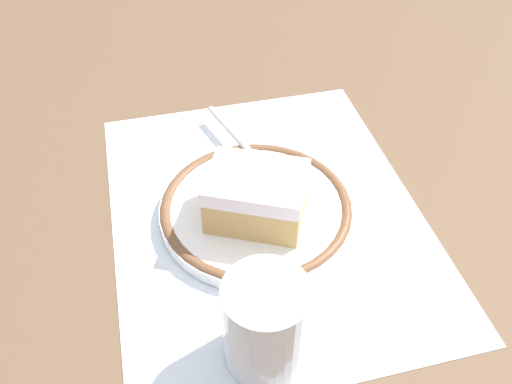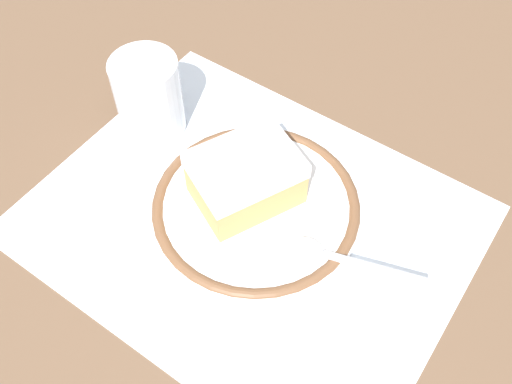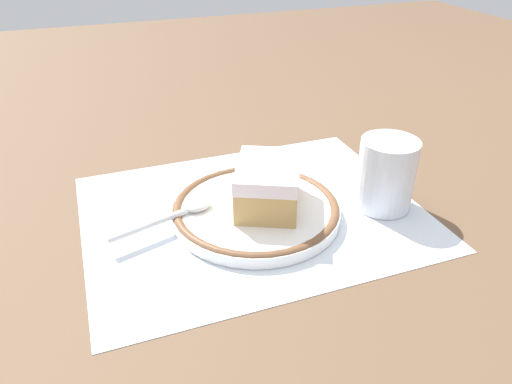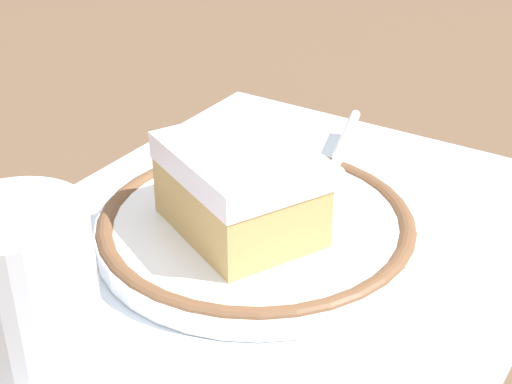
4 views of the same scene
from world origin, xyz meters
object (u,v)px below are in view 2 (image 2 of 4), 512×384
object	(u,v)px
plate	(256,207)
cup	(150,101)
spoon	(335,256)
cake_slice	(246,178)

from	to	relation	value
plate	cup	xyz separation A→B (m)	(-0.16, 0.03, 0.03)
spoon	cup	distance (m)	0.26
plate	cup	distance (m)	0.17
spoon	plate	bearing A→B (deg)	174.29
plate	cake_slice	size ratio (longest dim) A/B	1.72
plate	spoon	size ratio (longest dim) A/B	1.57
cake_slice	cup	world-z (taller)	cup
cake_slice	cup	size ratio (longest dim) A/B	1.33
plate	cup	bearing A→B (deg)	168.90
spoon	cup	size ratio (longest dim) A/B	1.46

